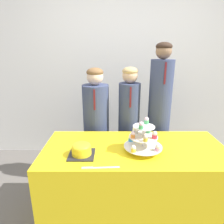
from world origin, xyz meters
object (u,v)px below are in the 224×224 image
Objects in this scene: cake_knife at (93,168)px; round_cake at (81,149)px; cupcake_stand at (143,138)px; student_0 at (96,131)px; student_1 at (128,129)px; student_2 at (158,120)px.

round_cake is at bearing 118.94° from cake_knife.
student_0 is at bearing 124.62° from cupcake_stand.
round_cake is 0.75× the size of cake_knife.
cupcake_stand is at bearing -55.38° from student_0.
student_1 is at bearing 58.46° from round_cake.
round_cake is at bearing -95.04° from student_0.
round_cake is 0.15× the size of student_0.
student_1 reaches higher than student_0.
student_1 is (0.44, 0.72, -0.13)m from round_cake.
cupcake_stand is at bearing 8.29° from round_cake.
student_2 is (0.79, 0.72, -0.01)m from round_cake.
round_cake is 0.74m from student_0.
student_0 is (-0.05, 0.91, -0.09)m from cake_knife.
cake_knife is (0.12, -0.19, -0.05)m from round_cake.
student_0 is at bearing 180.00° from student_1.
round_cake is 1.07m from student_2.
student_0 is at bearing -180.00° from student_2.
student_2 is at bearing 0.00° from student_0.
student_1 is (-0.07, 0.65, -0.19)m from cupcake_stand.
student_1 is 0.36m from student_2.
student_0 is 0.84× the size of student_2.
round_cake is at bearing -137.50° from student_2.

